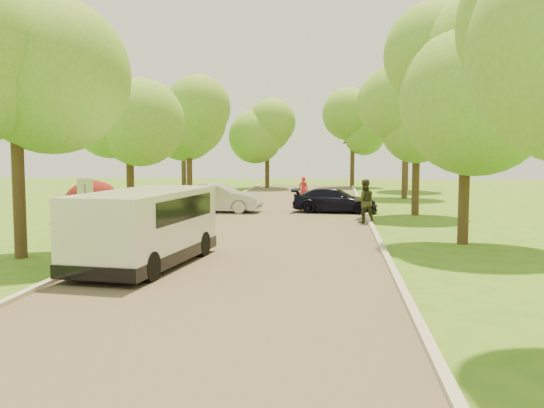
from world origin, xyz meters
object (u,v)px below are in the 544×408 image
at_px(minivan, 146,227).
at_px(silver_sedan, 218,198).
at_px(person_striped, 303,190).
at_px(person_olive, 364,201).
at_px(skateboarder, 173,220).
at_px(dark_sedan, 335,200).
at_px(longboard, 174,246).
at_px(street_sign, 85,197).

bearing_deg(minivan, silver_sedan, 100.95).
height_order(minivan, silver_sedan, minivan).
distance_m(silver_sedan, person_striped, 6.82).
xyz_separation_m(person_striped, person_olive, (3.08, -9.48, 0.16)).
bearing_deg(silver_sedan, person_olive, -115.28).
bearing_deg(person_striped, minivan, 94.82).
xyz_separation_m(skateboarder, person_olive, (6.30, 7.43, 0.02)).
bearing_deg(dark_sedan, longboard, 162.02).
distance_m(dark_sedan, person_olive, 4.49).
distance_m(longboard, skateboarder, 0.84).
bearing_deg(person_striped, silver_sedan, 67.95).
xyz_separation_m(longboard, skateboarder, (0.00, 0.00, 0.84)).
relative_size(longboard, person_striped, 0.56).
bearing_deg(skateboarder, street_sign, -30.94).
bearing_deg(longboard, dark_sedan, -126.64).
xyz_separation_m(minivan, person_olive, (6.29, 10.22, -0.13)).
height_order(street_sign, dark_sedan, street_sign).
xyz_separation_m(silver_sedan, longboard, (0.80, -11.40, -0.63)).
xyz_separation_m(silver_sedan, dark_sedan, (5.85, 0.33, -0.10)).
bearing_deg(longboard, street_sign, -30.94).
height_order(minivan, person_striped, minivan).
bearing_deg(dark_sedan, person_olive, -158.50).
relative_size(longboard, skateboarder, 0.53).
relative_size(minivan, dark_sedan, 1.35).
height_order(minivan, person_olive, minivan).
bearing_deg(street_sign, silver_sedan, 76.42).
height_order(dark_sedan, person_olive, person_olive).
relative_size(street_sign, person_striped, 1.39).
relative_size(dark_sedan, skateboarder, 2.58).
height_order(silver_sedan, dark_sedan, silver_sedan).
bearing_deg(skateboarder, minivan, 76.80).
relative_size(minivan, person_olive, 3.03).
distance_m(minivan, skateboarder, 2.79).
height_order(street_sign, minivan, street_sign).
relative_size(street_sign, silver_sedan, 0.50).
bearing_deg(skateboarder, person_striped, -114.12).
bearing_deg(person_olive, minivan, 45.73).
height_order(minivan, longboard, minivan).
relative_size(silver_sedan, skateboarder, 2.66).
distance_m(silver_sedan, dark_sedan, 5.86).
distance_m(skateboarder, person_olive, 9.74).
height_order(minivan, dark_sedan, minivan).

